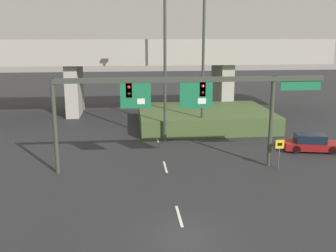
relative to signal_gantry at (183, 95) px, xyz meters
name	(u,v)px	position (x,y,z in m)	size (l,w,h in m)	color
ground_plane	(185,235)	(-1.15, -9.01, -5.13)	(160.00, 160.00, 0.00)	#262628
lane_markings	(161,151)	(-1.15, 4.31, -5.13)	(0.14, 25.11, 0.01)	silver
signal_gantry	(183,95)	(0.00, 0.00, 0.00)	(17.97, 0.44, 6.29)	#383D33
speed_limit_sign	(279,150)	(6.51, -0.65, -3.75)	(0.60, 0.11, 2.12)	#4C4C4C
highway_light_pole_near	(165,56)	(-0.53, 7.34, 2.08)	(0.70, 0.36, 13.68)	#383D33
highway_light_pole_far	(204,35)	(2.97, 8.87, 3.81)	(0.70, 0.36, 17.12)	#383D33
overpass_bridge	(149,60)	(-1.15, 19.95, 0.99)	(40.25, 7.27, 8.45)	#A39E93
grass_embankment	(204,118)	(3.90, 12.59, -4.32)	(12.90, 9.69, 1.63)	#42562D
parked_sedan_near_right	(311,143)	(10.66, 3.21, -4.50)	(4.60, 2.61, 1.37)	maroon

